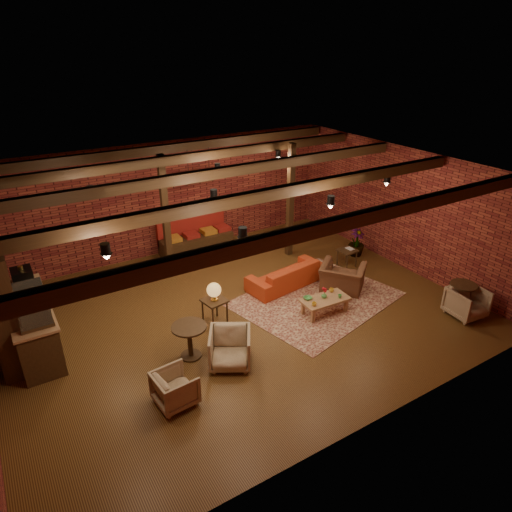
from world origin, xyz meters
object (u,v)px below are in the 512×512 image
side_table_lamp (214,293)px  armchair_right (343,273)px  armchair_a (175,387)px  coffee_table (324,300)px  plant_tall (359,215)px  sofa (286,274)px  side_table_book (347,251)px  round_table_right (462,293)px  armchair_b (230,347)px  armchair_far (467,301)px  round_table_left (190,336)px

side_table_lamp → armchair_right: (3.35, -0.33, -0.30)m
armchair_a → armchair_right: 5.24m
coffee_table → plant_tall: 3.46m
sofa → armchair_right: size_ratio=1.99×
side_table_lamp → side_table_book: side_table_lamp is taller
round_table_right → plant_tall: 3.55m
armchair_right → side_table_book: armchair_right is taller
side_table_lamp → round_table_right: (5.01, -2.47, -0.29)m
armchair_b → armchair_right: (3.74, 1.08, 0.06)m
armchair_b → side_table_book: (4.71, 2.00, 0.06)m
armchair_b → armchair_far: (5.32, -1.27, -0.02)m
plant_tall → armchair_far: bearing=-91.5°
round_table_left → side_table_book: bearing=14.8°
sofa → plant_tall: size_ratio=0.85×
side_table_book → armchair_a: bearing=-158.1°
armchair_a → armchair_far: size_ratio=0.90×
armchair_right → sofa: bearing=10.6°
round_table_left → sofa: bearing=23.3°
sofa → armchair_b: bearing=29.0°
sofa → plant_tall: bearing=-179.5°
round_table_left → armchair_right: bearing=6.4°
armchair_right → round_table_right: armchair_right is taller
sofa → armchair_far: size_ratio=2.77×
armchair_a → side_table_book: 6.46m
armchair_b → armchair_right: 3.89m
side_table_lamp → plant_tall: size_ratio=0.40×
sofa → round_table_left: round_table_left is taller
round_table_left → armchair_a: size_ratio=1.05×
armchair_b → plant_tall: size_ratio=0.33×
coffee_table → armchair_b: bearing=-170.0°
armchair_a → round_table_right: 6.72m
armchair_a → side_table_book: bearing=-72.9°
round_table_left → armchair_b: bearing=-47.4°
round_table_left → armchair_right: (4.29, 0.48, -0.03)m
round_table_right → armchair_far: armchair_far is taller
plant_tall → round_table_left: bearing=-163.3°
round_table_right → armchair_right: bearing=127.9°
round_table_left → armchair_b: (0.56, -0.60, -0.08)m
sofa → round_table_right: (2.71, -3.07, 0.15)m
armchair_right → round_table_right: bearing=179.9°
sofa → round_table_left: 3.54m
side_table_lamp → armchair_far: 5.63m
side_table_lamp → armchair_b: (-0.39, -1.41, -0.35)m
side_table_lamp → round_table_left: bearing=-139.5°
coffee_table → armchair_a: bearing=-167.3°
round_table_left → side_table_book: size_ratio=1.37×
armchair_a → round_table_right: bearing=-100.4°
coffee_table → side_table_lamp: (-2.29, 0.94, 0.41)m
coffee_table → armchair_b: 2.72m
armchair_a → side_table_book: size_ratio=1.30×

